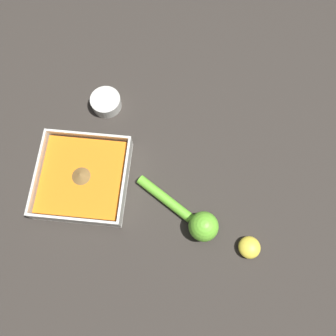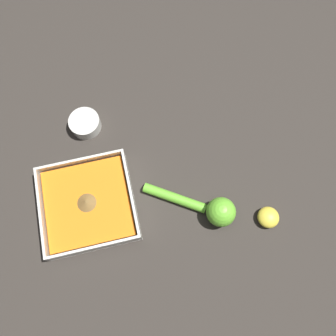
% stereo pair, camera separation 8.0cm
% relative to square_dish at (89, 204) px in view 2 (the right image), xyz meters
% --- Properties ---
extents(ground_plane, '(4.00, 4.00, 0.00)m').
position_rel_square_dish_xyz_m(ground_plane, '(0.01, -0.01, -0.02)').
color(ground_plane, '#332D28').
extents(square_dish, '(0.22, 0.22, 0.05)m').
position_rel_square_dish_xyz_m(square_dish, '(0.00, 0.00, 0.00)').
color(square_dish, silver).
rests_on(square_dish, ground_plane).
extents(spice_bowl, '(0.08, 0.08, 0.03)m').
position_rel_square_dish_xyz_m(spice_bowl, '(0.21, -0.02, -0.00)').
color(spice_bowl, silver).
rests_on(spice_bowl, ground_plane).
extents(lemon_squeezer, '(0.15, 0.20, 0.07)m').
position_rel_square_dish_xyz_m(lemon_squeezer, '(-0.08, -0.28, 0.01)').
color(lemon_squeezer, '#6BC633').
rests_on(lemon_squeezer, ground_plane).
extents(lemon_half, '(0.05, 0.05, 0.03)m').
position_rel_square_dish_xyz_m(lemon_half, '(-0.13, -0.41, -0.01)').
color(lemon_half, yellow).
rests_on(lemon_half, ground_plane).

